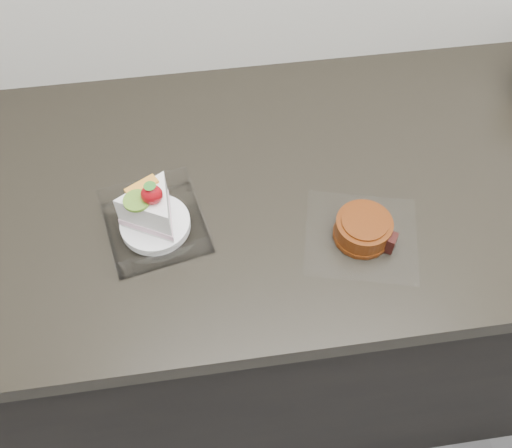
# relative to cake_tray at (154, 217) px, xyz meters

# --- Properties ---
(counter) EXTENTS (2.04, 0.64, 0.90)m
(counter) POSITION_rel_cake_tray_xyz_m (0.36, 0.07, -0.48)
(counter) COLOR black
(counter) RESTS_ON ground
(cake_tray) EXTENTS (0.18, 0.18, 0.12)m
(cake_tray) POSITION_rel_cake_tray_xyz_m (0.00, 0.00, 0.00)
(cake_tray) COLOR white
(cake_tray) RESTS_ON counter
(mooncake_wrap) EXTENTS (0.22, 0.21, 0.04)m
(mooncake_wrap) POSITION_rel_cake_tray_xyz_m (0.34, -0.06, -0.02)
(mooncake_wrap) COLOR white
(mooncake_wrap) RESTS_ON counter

